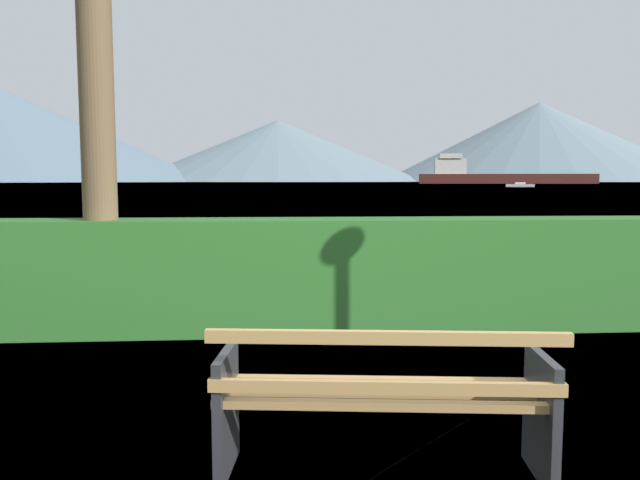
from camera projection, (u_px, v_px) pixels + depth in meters
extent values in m
plane|color=#4C6B33|center=(381.00, 472.00, 3.40)|extent=(1400.00, 1400.00, 0.00)
plane|color=slate|center=(279.00, 183.00, 308.95)|extent=(620.00, 620.00, 0.00)
cube|color=tan|center=(384.00, 406.00, 3.17)|extent=(1.77, 0.26, 0.04)
cube|color=tan|center=(382.00, 393.00, 3.36)|extent=(1.77, 0.26, 0.04)
cube|color=tan|center=(380.00, 381.00, 3.55)|extent=(1.77, 0.26, 0.04)
cube|color=tan|center=(386.00, 387.00, 3.08)|extent=(1.77, 0.24, 0.06)
cube|color=tan|center=(387.00, 338.00, 3.01)|extent=(1.77, 0.24, 0.06)
cube|color=#2D2D33|center=(226.00, 412.00, 3.39)|extent=(0.11, 0.51, 0.68)
cube|color=#2D2D33|center=(541.00, 417.00, 3.32)|extent=(0.11, 0.51, 0.68)
cube|color=#2D6B28|center=(331.00, 274.00, 6.61)|extent=(11.90, 0.71, 1.19)
cylinder|color=brown|center=(97.00, 101.00, 6.27)|extent=(0.35, 0.35, 4.79)
cube|color=#471E19|center=(506.00, 179.00, 268.84)|extent=(74.85, 25.90, 4.16)
cube|color=silver|center=(450.00, 166.00, 271.59)|extent=(15.08, 12.33, 6.66)
cube|color=silver|center=(450.00, 156.00, 271.17)|extent=(11.39, 12.58, 2.08)
cube|color=silver|center=(520.00, 186.00, 140.65)|extent=(6.40, 4.08, 0.66)
cube|color=silver|center=(520.00, 183.00, 140.60)|extent=(2.54, 2.03, 0.45)
cone|color=slate|center=(278.00, 151.00, 603.53)|extent=(284.90, 284.90, 59.05)
cone|color=slate|center=(538.00, 142.00, 613.48)|extent=(307.94, 307.94, 77.50)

